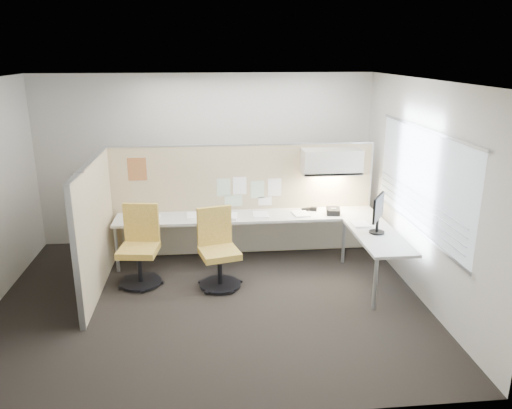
{
  "coord_description": "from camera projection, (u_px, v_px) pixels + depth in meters",
  "views": [
    {
      "loc": [
        0.0,
        -5.93,
        3.13
      ],
      "look_at": [
        0.68,
        0.8,
        1.04
      ],
      "focal_mm": 35.0,
      "sensor_mm": 36.0,
      "label": 1
    }
  ],
  "objects": [
    {
      "name": "ceiling",
      "position": [
        204.0,
        80.0,
        5.73
      ],
      "size": [
        5.5,
        4.5,
        0.01
      ],
      "primitive_type": "cube",
      "color": "white",
      "rests_on": "wall_back"
    },
    {
      "name": "overhead_bin",
      "position": [
        332.0,
        162.0,
        7.62
      ],
      "size": [
        0.9,
        0.36,
        0.38
      ],
      "primitive_type": "cube",
      "color": "beige",
      "rests_on": "partition_back"
    },
    {
      "name": "partition_left",
      "position": [
        96.0,
        228.0,
        6.63
      ],
      "size": [
        0.06,
        2.2,
        1.75
      ],
      "primitive_type": "cube",
      "color": "tan",
      "rests_on": "floor"
    },
    {
      "name": "window_pane",
      "position": [
        422.0,
        180.0,
        6.36
      ],
      "size": [
        0.01,
        2.8,
        1.3
      ],
      "primitive_type": "cube",
      "color": "#95A2AD",
      "rests_on": "wall_right"
    },
    {
      "name": "phone",
      "position": [
        333.0,
        211.0,
        7.63
      ],
      "size": [
        0.24,
        0.23,
        0.12
      ],
      "rotation": [
        0.0,
        0.0,
        -0.18
      ],
      "color": "black",
      "rests_on": "desk"
    },
    {
      "name": "task_light_strip",
      "position": [
        331.0,
        175.0,
        7.68
      ],
      "size": [
        0.6,
        0.06,
        0.02
      ],
      "primitive_type": "cube",
      "color": "#FFEABF",
      "rests_on": "overhead_bin"
    },
    {
      "name": "chair_right",
      "position": [
        218.0,
        251.0,
        6.84
      ],
      "size": [
        0.61,
        0.63,
        1.07
      ],
      "rotation": [
        0.0,
        0.0,
        0.24
      ],
      "color": "black",
      "rests_on": "floor"
    },
    {
      "name": "wall_back",
      "position": [
        207.0,
        160.0,
        8.28
      ],
      "size": [
        5.5,
        0.02,
        2.8
      ],
      "primitive_type": "cube",
      "color": "beige",
      "rests_on": "ground"
    },
    {
      "name": "floor",
      "position": [
        211.0,
        300.0,
        6.56
      ],
      "size": [
        5.5,
        4.5,
        0.01
      ],
      "primitive_type": "cube",
      "color": "black",
      "rests_on": "ground"
    },
    {
      "name": "paper_stack_5",
      "position": [
        360.0,
        224.0,
        7.19
      ],
      "size": [
        0.24,
        0.31,
        0.02
      ],
      "primitive_type": "cube",
      "rotation": [
        0.0,
        0.0,
        0.04
      ],
      "color": "white",
      "rests_on": "desk"
    },
    {
      "name": "paper_stack_0",
      "position": [
        151.0,
        219.0,
        7.41
      ],
      "size": [
        0.26,
        0.32,
        0.03
      ],
      "primitive_type": "cube",
      "rotation": [
        0.0,
        0.0,
        -0.1
      ],
      "color": "white",
      "rests_on": "desk"
    },
    {
      "name": "paper_stack_2",
      "position": [
        229.0,
        217.0,
        7.48
      ],
      "size": [
        0.26,
        0.32,
        0.04
      ],
      "primitive_type": "cube",
      "rotation": [
        0.0,
        0.0,
        -0.1
      ],
      "color": "white",
      "rests_on": "desk"
    },
    {
      "name": "wall_right",
      "position": [
        422.0,
        192.0,
        6.41
      ],
      "size": [
        0.02,
        4.5,
        2.8
      ],
      "primitive_type": "cube",
      "color": "beige",
      "rests_on": "ground"
    },
    {
      "name": "coat_hook",
      "position": [
        74.0,
        203.0,
        5.91
      ],
      "size": [
        0.18,
        0.49,
        1.44
      ],
      "color": "silver",
      "rests_on": "partition_left"
    },
    {
      "name": "paper_stack_4",
      "position": [
        301.0,
        214.0,
        7.64
      ],
      "size": [
        0.27,
        0.33,
        0.02
      ],
      "primitive_type": "cube",
      "rotation": [
        0.0,
        0.0,
        0.13
      ],
      "color": "white",
      "rests_on": "desk"
    },
    {
      "name": "partition_back",
      "position": [
        243.0,
        200.0,
        7.87
      ],
      "size": [
        4.1,
        0.06,
        1.75
      ],
      "primitive_type": "cube",
      "color": "tan",
      "rests_on": "floor"
    },
    {
      "name": "stapler",
      "position": [
        306.0,
        209.0,
        7.8
      ],
      "size": [
        0.15,
        0.07,
        0.05
      ],
      "primitive_type": "cube",
      "rotation": [
        0.0,
        0.0,
        0.24
      ],
      "color": "black",
      "rests_on": "desk"
    },
    {
      "name": "tape_dispenser",
      "position": [
        314.0,
        209.0,
        7.81
      ],
      "size": [
        0.11,
        0.09,
        0.06
      ],
      "primitive_type": "cube",
      "rotation": [
        0.0,
        0.0,
        -0.37
      ],
      "color": "black",
      "rests_on": "desk"
    },
    {
      "name": "wall_front",
      "position": [
        210.0,
        276.0,
        4.01
      ],
      "size": [
        5.5,
        0.02,
        2.8
      ],
      "primitive_type": "cube",
      "color": "beige",
      "rests_on": "ground"
    },
    {
      "name": "monitor",
      "position": [
        378.0,
        212.0,
        6.77
      ],
      "size": [
        0.3,
        0.45,
        0.54
      ],
      "rotation": [
        0.0,
        0.0,
        1.01
      ],
      "color": "black",
      "rests_on": "desk"
    },
    {
      "name": "paper_stack_3",
      "position": [
        261.0,
        214.0,
        7.62
      ],
      "size": [
        0.24,
        0.31,
        0.02
      ],
      "primitive_type": "cube",
      "rotation": [
        0.0,
        0.0,
        -0.04
      ],
      "color": "white",
      "rests_on": "desk"
    },
    {
      "name": "paper_stack_1",
      "position": [
        194.0,
        215.0,
        7.58
      ],
      "size": [
        0.25,
        0.31,
        0.02
      ],
      "primitive_type": "cube",
      "rotation": [
        0.0,
        0.0,
        0.05
      ],
      "color": "white",
      "rests_on": "desk"
    },
    {
      "name": "pinned_papers",
      "position": [
        248.0,
        191.0,
        7.8
      ],
      "size": [
        1.01,
        0.0,
        0.47
      ],
      "color": "#8CBF8C",
      "rests_on": "partition_back"
    },
    {
      "name": "desk",
      "position": [
        270.0,
        226.0,
        7.54
      ],
      "size": [
        4.0,
        2.07,
        0.73
      ],
      "color": "beige",
      "rests_on": "floor"
    },
    {
      "name": "chair_left",
      "position": [
        140.0,
        248.0,
        6.92
      ],
      "size": [
        0.58,
        0.6,
        1.1
      ],
      "rotation": [
        0.0,
        0.0,
        -0.13
      ],
      "color": "black",
      "rests_on": "floor"
    },
    {
      "name": "poster",
      "position": [
        137.0,
        169.0,
        7.53
      ],
      "size": [
        0.28,
        0.0,
        0.35
      ],
      "primitive_type": "cube",
      "color": "orange",
      "rests_on": "partition_back"
    }
  ]
}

